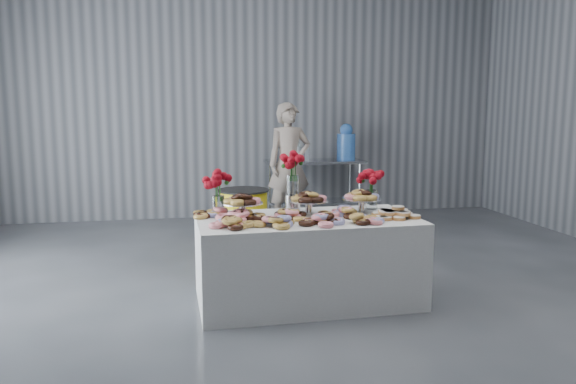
{
  "coord_description": "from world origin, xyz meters",
  "views": [
    {
      "loc": [
        -1.13,
        -4.22,
        1.7
      ],
      "look_at": [
        -0.14,
        0.83,
        0.92
      ],
      "focal_mm": 35.0,
      "sensor_mm": 36.0,
      "label": 1
    }
  ],
  "objects_px": {
    "water_jug": "(346,143)",
    "trash_barrel": "(244,221)",
    "prep_table": "(314,178)",
    "display_table": "(307,260)",
    "person": "(289,164)"
  },
  "relations": [
    {
      "from": "water_jug",
      "to": "trash_barrel",
      "type": "xyz_separation_m",
      "value": [
        -1.82,
        -1.92,
        -0.77
      ]
    },
    {
      "from": "prep_table",
      "to": "water_jug",
      "type": "height_order",
      "value": "water_jug"
    },
    {
      "from": "water_jug",
      "to": "trash_barrel",
      "type": "height_order",
      "value": "water_jug"
    },
    {
      "from": "display_table",
      "to": "person",
      "type": "xyz_separation_m",
      "value": [
        0.49,
        3.29,
        0.51
      ]
    },
    {
      "from": "person",
      "to": "trash_barrel",
      "type": "xyz_separation_m",
      "value": [
        -0.85,
        -1.56,
        -0.5
      ]
    },
    {
      "from": "person",
      "to": "water_jug",
      "type": "bearing_deg",
      "value": 12.04
    },
    {
      "from": "prep_table",
      "to": "water_jug",
      "type": "relative_size",
      "value": 2.71
    },
    {
      "from": "display_table",
      "to": "water_jug",
      "type": "relative_size",
      "value": 3.43
    },
    {
      "from": "person",
      "to": "trash_barrel",
      "type": "height_order",
      "value": "person"
    },
    {
      "from": "person",
      "to": "trash_barrel",
      "type": "distance_m",
      "value": 1.85
    },
    {
      "from": "display_table",
      "to": "prep_table",
      "type": "xyz_separation_m",
      "value": [
        0.96,
        3.65,
        0.24
      ]
    },
    {
      "from": "display_table",
      "to": "trash_barrel",
      "type": "bearing_deg",
      "value": 101.71
    },
    {
      "from": "display_table",
      "to": "water_jug",
      "type": "xyz_separation_m",
      "value": [
        1.46,
        3.65,
        0.77
      ]
    },
    {
      "from": "prep_table",
      "to": "water_jug",
      "type": "xyz_separation_m",
      "value": [
        0.5,
        -0.0,
        0.53
      ]
    },
    {
      "from": "display_table",
      "to": "person",
      "type": "bearing_deg",
      "value": 81.51
    }
  ]
}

